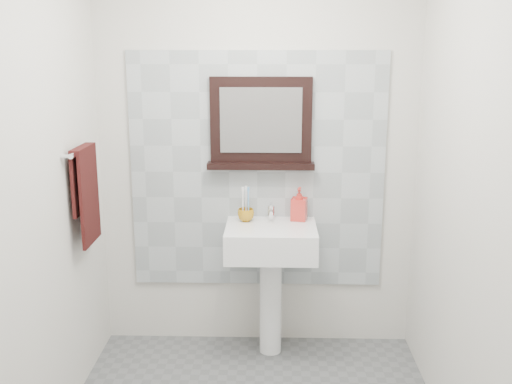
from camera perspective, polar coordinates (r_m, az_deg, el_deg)
back_wall at (r=3.77m, az=0.12°, el=3.45°), size 2.00×0.01×2.50m
front_wall at (r=1.66m, az=-1.84°, el=-10.16°), size 2.00×0.01×2.50m
left_wall at (r=2.91m, az=-20.55°, el=-0.51°), size 0.01×2.20×2.50m
right_wall at (r=2.85m, az=20.09°, el=-0.79°), size 0.01×2.20×2.50m
splashback at (r=3.78m, az=0.12°, el=1.93°), size 1.60×0.02×1.50m
pedestal_sink at (r=3.70m, az=1.42°, el=-5.96°), size 0.55×0.44×0.96m
toothbrush_cup at (r=3.73m, az=-0.97°, el=-2.20°), size 0.13×0.13×0.08m
toothbrushes at (r=3.71m, az=-0.99°, el=-0.96°), size 0.05×0.04×0.21m
soap_dispenser at (r=3.75m, az=4.13°, el=-1.14°), size 0.11×0.11×0.21m
framed_mirror at (r=3.70m, az=0.47°, el=6.37°), size 0.66×0.11×0.56m
towel_bar at (r=3.42m, az=-16.25°, el=3.85°), size 0.07×0.40×0.03m
hand_towel at (r=3.45m, az=-15.91°, el=0.41°), size 0.06×0.30×0.55m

